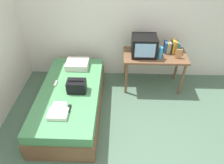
{
  "coord_description": "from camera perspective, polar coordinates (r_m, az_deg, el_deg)",
  "views": [
    {
      "loc": [
        -0.04,
        -1.82,
        2.71
      ],
      "look_at": [
        -0.13,
        0.9,
        0.57
      ],
      "focal_mm": 33.56,
      "sensor_mm": 36.0,
      "label": 1
    }
  ],
  "objects": [
    {
      "name": "pillow",
      "position": [
        4.01,
        -9.39,
        4.85
      ],
      "size": [
        0.41,
        0.36,
        0.12
      ],
      "primitive_type": "cube",
      "color": "silver",
      "rests_on": "bed"
    },
    {
      "name": "water_bottle",
      "position": [
        3.81,
        13.06,
        7.72
      ],
      "size": [
        0.07,
        0.07,
        0.22
      ],
      "primitive_type": "cylinder",
      "color": "#3399DB",
      "rests_on": "desk"
    },
    {
      "name": "ground_plane",
      "position": [
        3.26,
        1.86,
        -18.01
      ],
      "size": [
        8.0,
        8.0,
        0.0
      ],
      "primitive_type": "plane",
      "color": "#4C6B56"
    },
    {
      "name": "book_row",
      "position": [
        4.05,
        15.97,
        9.15
      ],
      "size": [
        0.27,
        0.16,
        0.25
      ],
      "color": "#2D5699",
      "rests_on": "desk"
    },
    {
      "name": "desk",
      "position": [
        4.01,
        11.49,
        6.2
      ],
      "size": [
        1.16,
        0.6,
        0.73
      ],
      "color": "brown",
      "rests_on": "ground"
    },
    {
      "name": "wall_back",
      "position": [
        4.07,
        2.55,
        17.86
      ],
      "size": [
        5.2,
        0.1,
        2.6
      ],
      "primitive_type": "cube",
      "color": "silver",
      "rests_on": "ground"
    },
    {
      "name": "tv",
      "position": [
        3.84,
        8.73,
        9.7
      ],
      "size": [
        0.44,
        0.39,
        0.36
      ],
      "color": "black",
      "rests_on": "desk"
    },
    {
      "name": "bed",
      "position": [
        3.67,
        -11.08,
        -5.02
      ],
      "size": [
        1.0,
        2.0,
        0.48
      ],
      "color": "brown",
      "rests_on": "ground"
    },
    {
      "name": "remote_dark",
      "position": [
        3.17,
        -11.64,
        -7.12
      ],
      "size": [
        0.04,
        0.16,
        0.02
      ],
      "primitive_type": "cube",
      "color": "black",
      "rests_on": "bed"
    },
    {
      "name": "folded_towel",
      "position": [
        3.1,
        -14.51,
        -8.45
      ],
      "size": [
        0.28,
        0.22,
        0.06
      ],
      "primitive_type": "cube",
      "color": "white",
      "rests_on": "bed"
    },
    {
      "name": "magazine",
      "position": [
        3.22,
        -14.43,
        -7.01
      ],
      "size": [
        0.21,
        0.29,
        0.01
      ],
      "primitive_type": "cube",
      "color": "white",
      "rests_on": "bed"
    },
    {
      "name": "picture_frame",
      "position": [
        3.91,
        17.73,
        7.32
      ],
      "size": [
        0.11,
        0.02,
        0.18
      ],
      "primitive_type": "cube",
      "color": "#B27F4C",
      "rests_on": "desk"
    },
    {
      "name": "remote_silver",
      "position": [
        3.68,
        -15.16,
        -0.32
      ],
      "size": [
        0.04,
        0.14,
        0.02
      ],
      "primitive_type": "cube",
      "color": "#B7B7BC",
      "rests_on": "bed"
    },
    {
      "name": "handbag",
      "position": [
        3.4,
        -9.63,
        -1.1
      ],
      "size": [
        0.3,
        0.2,
        0.23
      ],
      "color": "black",
      "rests_on": "bed"
    }
  ]
}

